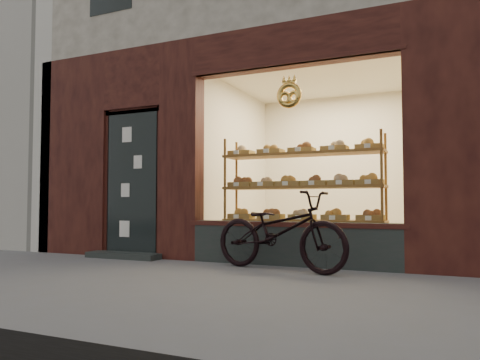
% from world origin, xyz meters
% --- Properties ---
extents(ground, '(90.00, 90.00, 0.00)m').
position_xyz_m(ground, '(0.00, 0.00, 0.00)').
color(ground, '#5E5E5E').
extents(display_shelf, '(2.20, 0.45, 1.70)m').
position_xyz_m(display_shelf, '(0.45, 2.55, 0.88)').
color(display_shelf, brown).
rests_on(display_shelf, ground).
extents(bicycle, '(1.85, 0.99, 0.92)m').
position_xyz_m(bicycle, '(0.44, 1.64, 0.46)').
color(bicycle, black).
rests_on(bicycle, ground).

